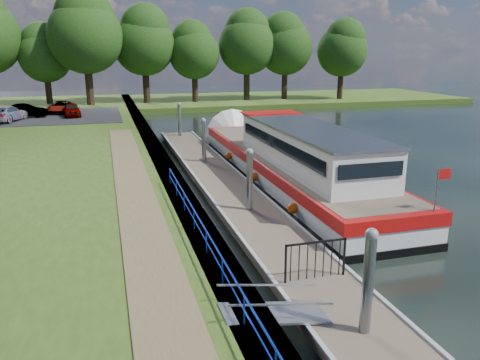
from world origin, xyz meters
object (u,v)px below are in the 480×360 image
object	(u,v)px
pontoon	(223,185)
barge	(284,159)
car_b	(25,111)
car_c	(7,114)
car_a	(72,110)
car_d	(61,107)

from	to	relation	value
pontoon	barge	world-z (taller)	barge
pontoon	car_b	bearing A→B (deg)	116.85
car_c	pontoon	bearing A→B (deg)	138.90
barge	car_b	world-z (taller)	barge
pontoon	car_b	xyz separation A→B (m)	(-12.36, 24.41, 1.27)
car_b	barge	bearing A→B (deg)	-144.42
car_a	pontoon	bearing A→B (deg)	-76.90
car_c	barge	bearing A→B (deg)	146.32
barge	car_a	distance (m)	26.12
barge	car_a	size ratio (longest dim) A/B	5.90
car_b	car_a	bearing A→B (deg)	-92.80
pontoon	barge	size ratio (longest dim) A/B	1.42
car_b	car_c	size ratio (longest dim) A/B	0.83
pontoon	car_d	bearing A→B (deg)	109.41
car_c	car_d	world-z (taller)	car_c
car_b	car_d	xyz separation A→B (m)	(2.84, 2.61, -0.04)
pontoon	car_b	world-z (taller)	car_b
car_d	pontoon	bearing A→B (deg)	-59.80
car_c	car_d	bearing A→B (deg)	-112.37
car_a	car_d	bearing A→B (deg)	106.06
car_a	car_b	bearing A→B (deg)	169.79
pontoon	car_a	distance (m)	25.55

